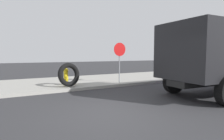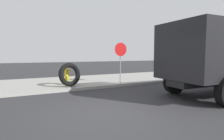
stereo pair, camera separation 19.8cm
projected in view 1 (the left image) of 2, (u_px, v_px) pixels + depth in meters
The scene contains 5 objects.
ground_plane at pixel (113, 115), 5.43m from camera, with size 80.00×80.00×0.00m, color #2D2D30.
sidewalk_curb at pixel (60, 83), 11.10m from camera, with size 36.00×5.00×0.15m, color #99968E.
fire_hydrant at pixel (66, 76), 9.86m from camera, with size 0.25×0.57×0.91m.
loose_tire at pixel (69, 75), 9.37m from camera, with size 1.21×1.21×0.25m, color black.
stop_sign at pixel (120, 55), 10.57m from camera, with size 0.76×0.08×2.30m.
Camera 1 is at (-2.58, -4.64, 1.77)m, focal length 29.68 mm.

